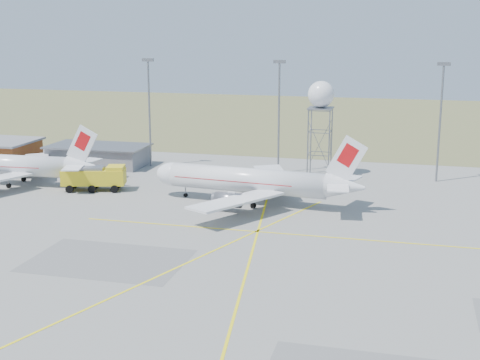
% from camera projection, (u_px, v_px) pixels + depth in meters
% --- Properties ---
extents(ground, '(400.00, 400.00, 0.00)m').
position_uv_depth(ground, '(244.00, 337.00, 58.25)').
color(ground, gray).
rests_on(ground, ground).
extents(grass_strip, '(400.00, 120.00, 0.03)m').
position_uv_depth(grass_strip, '(363.00, 120.00, 190.35)').
color(grass_strip, olive).
rests_on(grass_strip, ground).
extents(building_grey, '(19.00, 10.00, 3.90)m').
position_uv_depth(building_grey, '(99.00, 155.00, 129.05)').
color(building_grey, slate).
rests_on(building_grey, ground).
extents(mast_a, '(2.20, 0.50, 20.50)m').
position_uv_depth(mast_a, '(149.00, 103.00, 126.23)').
color(mast_a, slate).
rests_on(mast_a, ground).
extents(mast_b, '(2.20, 0.50, 20.50)m').
position_uv_depth(mast_b, '(279.00, 107.00, 120.20)').
color(mast_b, slate).
rests_on(mast_b, ground).
extents(mast_c, '(2.20, 0.50, 20.50)m').
position_uv_depth(mast_c, '(441.00, 112.00, 113.45)').
color(mast_c, slate).
rests_on(mast_c, ground).
extents(airliner_main, '(33.33, 32.26, 11.34)m').
position_uv_depth(airliner_main, '(251.00, 181.00, 101.13)').
color(airliner_main, white).
rests_on(airliner_main, ground).
extents(airliner_far, '(31.35, 30.44, 10.66)m').
position_uv_depth(airliner_far, '(8.00, 166.00, 113.27)').
color(airliner_far, white).
rests_on(airliner_far, ground).
extents(radar_tower, '(4.70, 4.70, 17.00)m').
position_uv_depth(radar_tower, '(320.00, 123.00, 118.55)').
color(radar_tower, slate).
rests_on(radar_tower, ground).
extents(fire_truck, '(10.75, 6.12, 4.09)m').
position_uv_depth(fire_truck, '(96.00, 179.00, 109.53)').
color(fire_truck, gold).
rests_on(fire_truck, ground).
extents(baggage_tug, '(2.68, 2.28, 1.92)m').
position_uv_depth(baggage_tug, '(117.00, 173.00, 119.15)').
color(baggage_tug, '#B0170C').
rests_on(baggage_tug, ground).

